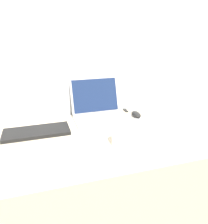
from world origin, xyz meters
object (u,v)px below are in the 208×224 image
at_px(external_keyboard, 37,132).
at_px(usb_stick, 126,110).
at_px(laptop, 99,110).
at_px(computer_mouse, 136,115).
at_px(drink_cup, 122,137).

xyz_separation_m(external_keyboard, usb_stick, (0.63, 0.19, -0.01)).
distance_m(laptop, computer_mouse, 0.26).
bearing_deg(external_keyboard, laptop, 14.57).
height_order(laptop, computer_mouse, laptop).
distance_m(computer_mouse, external_keyboard, 0.65).
bearing_deg(usb_stick, computer_mouse, -79.13).
bearing_deg(usb_stick, external_keyboard, -163.39).
relative_size(drink_cup, computer_mouse, 0.94).
xyz_separation_m(laptop, computer_mouse, (0.25, -0.04, -0.04)).
bearing_deg(drink_cup, usb_stick, 65.08).
relative_size(drink_cup, usb_stick, 1.67).
height_order(computer_mouse, external_keyboard, computer_mouse).
distance_m(computer_mouse, usb_stick, 0.13).
relative_size(laptop, usb_stick, 5.55).
xyz_separation_m(drink_cup, external_keyboard, (-0.41, 0.27, -0.04)).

